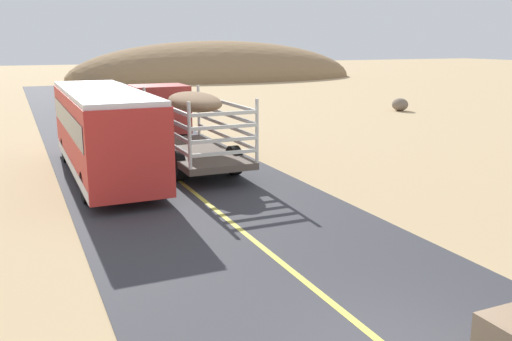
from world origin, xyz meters
TOP-DOWN VIEW (x-y plane):
  - livestock_truck at (1.07, 16.74)m, footprint 2.53×9.70m
  - bus at (-2.27, 13.91)m, footprint 2.54×10.00m
  - car_far at (1.40, 33.92)m, footprint 1.90×4.62m
  - boulder_near_shoulder at (20.43, 25.49)m, footprint 1.11×1.23m
  - distant_hill at (20.38, 63.55)m, footprint 39.54×17.77m

SIDE VIEW (x-z plane):
  - distant_hill at x=20.38m, z-range -5.02..5.02m
  - boulder_near_shoulder at x=20.43m, z-range 0.00..0.91m
  - car_far at x=1.40m, z-range 0.12..2.05m
  - bus at x=-2.27m, z-range 0.14..3.35m
  - livestock_truck at x=1.07m, z-range 0.28..3.30m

